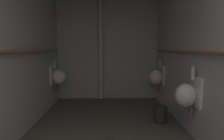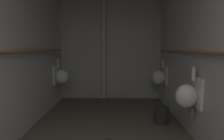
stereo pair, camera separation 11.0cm
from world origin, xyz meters
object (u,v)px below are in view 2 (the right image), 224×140
at_px(urinal_left_mid, 61,76).
at_px(urinal_right_far, 159,77).
at_px(urinal_right_mid, 188,95).
at_px(standpipe_back_wall, 104,49).
at_px(waste_bin, 161,115).

xyz_separation_m(urinal_left_mid, urinal_right_far, (2.33, -0.02, 0.00)).
bearing_deg(urinal_right_mid, urinal_right_far, 90.00).
relative_size(urinal_left_mid, standpipe_back_wall, 0.29).
distance_m(urinal_left_mid, urinal_right_mid, 2.83).
bearing_deg(waste_bin, urinal_left_mid, 154.52).
xyz_separation_m(urinal_left_mid, waste_bin, (2.13, -1.02, -0.53)).
distance_m(urinal_right_mid, standpipe_back_wall, 2.55).
xyz_separation_m(urinal_right_far, waste_bin, (-0.20, -1.00, -0.53)).
xyz_separation_m(urinal_right_mid, urinal_right_far, (0.00, 1.60, 0.00)).
xyz_separation_m(urinal_right_mid, waste_bin, (-0.20, 0.60, -0.53)).
bearing_deg(urinal_right_far, urinal_left_mid, 179.57).
height_order(urinal_left_mid, urinal_right_mid, same).
bearing_deg(urinal_right_mid, urinal_left_mid, 145.30).
height_order(urinal_left_mid, waste_bin, urinal_left_mid).
xyz_separation_m(urinal_left_mid, urinal_right_mid, (2.33, -1.61, 0.00)).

